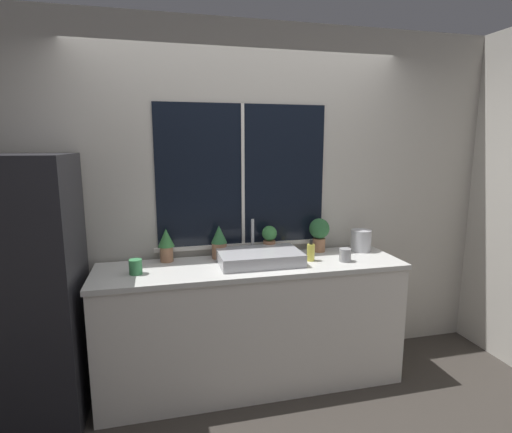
{
  "coord_description": "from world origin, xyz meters",
  "views": [
    {
      "loc": [
        -0.63,
        -2.43,
        1.8
      ],
      "look_at": [
        0.03,
        0.28,
        1.29
      ],
      "focal_mm": 28.0,
      "sensor_mm": 36.0,
      "label": 1
    }
  ],
  "objects_px": {
    "sink": "(259,257)",
    "kettle": "(361,240)",
    "potted_plant_center_right": "(269,239)",
    "soap_bottle": "(311,252)",
    "potted_plant_far_left": "(166,243)",
    "potted_plant_center_left": "(219,241)",
    "mug_grey": "(345,255)",
    "mug_green": "(136,267)",
    "refrigerator": "(22,292)",
    "potted_plant_far_right": "(319,232)"
  },
  "relations": [
    {
      "from": "sink",
      "to": "mug_grey",
      "type": "distance_m",
      "value": 0.64
    },
    {
      "from": "refrigerator",
      "to": "mug_grey",
      "type": "relative_size",
      "value": 17.82
    },
    {
      "from": "potted_plant_center_left",
      "to": "potted_plant_center_right",
      "type": "relative_size",
      "value": 1.1
    },
    {
      "from": "potted_plant_center_left",
      "to": "potted_plant_center_right",
      "type": "height_order",
      "value": "potted_plant_center_left"
    },
    {
      "from": "potted_plant_center_left",
      "to": "soap_bottle",
      "type": "height_order",
      "value": "potted_plant_center_left"
    },
    {
      "from": "soap_bottle",
      "to": "potted_plant_center_right",
      "type": "bearing_deg",
      "value": 137.24
    },
    {
      "from": "sink",
      "to": "mug_green",
      "type": "xyz_separation_m",
      "value": [
        -0.87,
        -0.05,
        0.0
      ]
    },
    {
      "from": "soap_bottle",
      "to": "kettle",
      "type": "bearing_deg",
      "value": 18.68
    },
    {
      "from": "refrigerator",
      "to": "potted_plant_far_right",
      "type": "distance_m",
      "value": 2.14
    },
    {
      "from": "potted_plant_far_left",
      "to": "potted_plant_center_right",
      "type": "xyz_separation_m",
      "value": [
        0.79,
        -0.0,
        -0.01
      ]
    },
    {
      "from": "mug_green",
      "to": "mug_grey",
      "type": "bearing_deg",
      "value": -2.26
    },
    {
      "from": "potted_plant_center_left",
      "to": "soap_bottle",
      "type": "relative_size",
      "value": 1.56
    },
    {
      "from": "refrigerator",
      "to": "mug_grey",
      "type": "height_order",
      "value": "refrigerator"
    },
    {
      "from": "potted_plant_center_right",
      "to": "potted_plant_far_left",
      "type": "bearing_deg",
      "value": 180.0
    },
    {
      "from": "potted_plant_far_right",
      "to": "kettle",
      "type": "height_order",
      "value": "potted_plant_far_right"
    },
    {
      "from": "potted_plant_far_left",
      "to": "mug_grey",
      "type": "bearing_deg",
      "value": -13.54
    },
    {
      "from": "mug_green",
      "to": "kettle",
      "type": "bearing_deg",
      "value": 6.01
    },
    {
      "from": "sink",
      "to": "potted_plant_center_right",
      "type": "relative_size",
      "value": 2.57
    },
    {
      "from": "sink",
      "to": "potted_plant_far_right",
      "type": "distance_m",
      "value": 0.6
    },
    {
      "from": "sink",
      "to": "kettle",
      "type": "relative_size",
      "value": 3.09
    },
    {
      "from": "sink",
      "to": "refrigerator",
      "type": "bearing_deg",
      "value": -178.45
    },
    {
      "from": "potted_plant_center_right",
      "to": "potted_plant_far_right",
      "type": "bearing_deg",
      "value": 0.0
    },
    {
      "from": "refrigerator",
      "to": "mug_green",
      "type": "distance_m",
      "value": 0.71
    },
    {
      "from": "sink",
      "to": "kettle",
      "type": "height_order",
      "value": "sink"
    },
    {
      "from": "potted_plant_far_left",
      "to": "potted_plant_far_right",
      "type": "relative_size",
      "value": 0.91
    },
    {
      "from": "potted_plant_far_left",
      "to": "potted_plant_center_right",
      "type": "height_order",
      "value": "potted_plant_far_left"
    },
    {
      "from": "refrigerator",
      "to": "sink",
      "type": "distance_m",
      "value": 1.57
    },
    {
      "from": "potted_plant_center_left",
      "to": "mug_grey",
      "type": "distance_m",
      "value": 0.95
    },
    {
      "from": "potted_plant_far_left",
      "to": "potted_plant_center_left",
      "type": "height_order",
      "value": "potted_plant_center_left"
    },
    {
      "from": "sink",
      "to": "mug_green",
      "type": "bearing_deg",
      "value": -176.84
    },
    {
      "from": "sink",
      "to": "soap_bottle",
      "type": "relative_size",
      "value": 3.68
    },
    {
      "from": "potted_plant_far_left",
      "to": "kettle",
      "type": "distance_m",
      "value": 1.55
    },
    {
      "from": "refrigerator",
      "to": "potted_plant_far_left",
      "type": "xyz_separation_m",
      "value": [
        0.91,
        0.25,
        0.21
      ]
    },
    {
      "from": "mug_green",
      "to": "kettle",
      "type": "height_order",
      "value": "kettle"
    },
    {
      "from": "sink",
      "to": "potted_plant_far_left",
      "type": "height_order",
      "value": "sink"
    },
    {
      "from": "sink",
      "to": "potted_plant_center_left",
      "type": "relative_size",
      "value": 2.35
    },
    {
      "from": "soap_bottle",
      "to": "potted_plant_center_left",
      "type": "bearing_deg",
      "value": 160.12
    },
    {
      "from": "sink",
      "to": "mug_green",
      "type": "relative_size",
      "value": 5.89
    },
    {
      "from": "refrigerator",
      "to": "sink",
      "type": "relative_size",
      "value": 2.92
    },
    {
      "from": "potted_plant_center_right",
      "to": "soap_bottle",
      "type": "xyz_separation_m",
      "value": [
        0.25,
        -0.24,
        -0.06
      ]
    },
    {
      "from": "kettle",
      "to": "potted_plant_far_left",
      "type": "bearing_deg",
      "value": 177.54
    },
    {
      "from": "mug_grey",
      "to": "refrigerator",
      "type": "bearing_deg",
      "value": 178.31
    },
    {
      "from": "potted_plant_center_left",
      "to": "potted_plant_center_right",
      "type": "distance_m",
      "value": 0.4
    },
    {
      "from": "mug_green",
      "to": "potted_plant_far_right",
      "type": "bearing_deg",
      "value": 10.05
    },
    {
      "from": "refrigerator",
      "to": "soap_bottle",
      "type": "height_order",
      "value": "refrigerator"
    },
    {
      "from": "potted_plant_far_right",
      "to": "mug_grey",
      "type": "height_order",
      "value": "potted_plant_far_right"
    },
    {
      "from": "refrigerator",
      "to": "mug_grey",
      "type": "xyz_separation_m",
      "value": [
        2.19,
        -0.06,
        0.12
      ]
    },
    {
      "from": "refrigerator",
      "to": "potted_plant_far_left",
      "type": "height_order",
      "value": "refrigerator"
    },
    {
      "from": "potted_plant_far_left",
      "to": "kettle",
      "type": "relative_size",
      "value": 1.29
    },
    {
      "from": "sink",
      "to": "potted_plant_far_left",
      "type": "distance_m",
      "value": 0.69
    }
  ]
}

